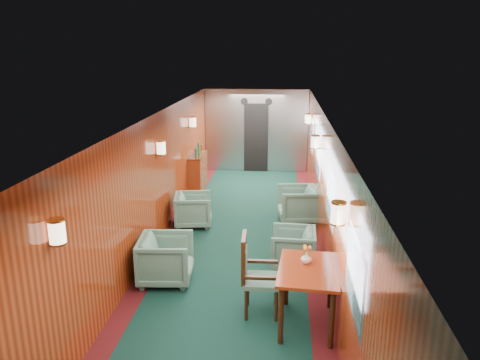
{
  "coord_description": "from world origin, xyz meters",
  "views": [
    {
      "loc": [
        0.78,
        -7.57,
        3.54
      ],
      "look_at": [
        0.0,
        0.79,
        1.15
      ],
      "focal_mm": 35.0,
      "sensor_mm": 36.0,
      "label": 1
    }
  ],
  "objects_px": {
    "dining_table": "(308,277)",
    "armchair_left_near": "(166,259)",
    "side_chair": "(254,272)",
    "armchair_right_near": "(293,248)",
    "armchair_right_far": "(298,204)",
    "credenza": "(198,173)",
    "armchair_left_far": "(193,210)"
  },
  "relations": [
    {
      "from": "side_chair",
      "to": "credenza",
      "type": "xyz_separation_m",
      "value": [
        -1.77,
        5.52,
        -0.13
      ]
    },
    {
      "from": "armchair_left_near",
      "to": "armchair_right_far",
      "type": "relative_size",
      "value": 1.0
    },
    {
      "from": "dining_table",
      "to": "side_chair",
      "type": "relative_size",
      "value": 1.0
    },
    {
      "from": "dining_table",
      "to": "side_chair",
      "type": "height_order",
      "value": "side_chair"
    },
    {
      "from": "credenza",
      "to": "armchair_right_far",
      "type": "bearing_deg",
      "value": -37.61
    },
    {
      "from": "dining_table",
      "to": "armchair_left_near",
      "type": "xyz_separation_m",
      "value": [
        -2.13,
        1.01,
        -0.32
      ]
    },
    {
      "from": "armchair_left_far",
      "to": "armchair_right_far",
      "type": "bearing_deg",
      "value": -87.26
    },
    {
      "from": "side_chair",
      "to": "armchair_right_near",
      "type": "relative_size",
      "value": 1.56
    },
    {
      "from": "armchair_left_near",
      "to": "armchair_right_far",
      "type": "bearing_deg",
      "value": -41.34
    },
    {
      "from": "armchair_left_near",
      "to": "armchair_right_near",
      "type": "relative_size",
      "value": 1.11
    },
    {
      "from": "armchair_left_far",
      "to": "armchair_right_near",
      "type": "distance_m",
      "value": 2.63
    },
    {
      "from": "dining_table",
      "to": "armchair_left_near",
      "type": "relative_size",
      "value": 1.41
    },
    {
      "from": "dining_table",
      "to": "armchair_left_far",
      "type": "bearing_deg",
      "value": 126.78
    },
    {
      "from": "armchair_right_near",
      "to": "armchair_right_far",
      "type": "xyz_separation_m",
      "value": [
        0.14,
        2.17,
        0.04
      ]
    },
    {
      "from": "credenza",
      "to": "armchair_left_far",
      "type": "distance_m",
      "value": 2.39
    },
    {
      "from": "armchair_right_near",
      "to": "armchair_right_far",
      "type": "distance_m",
      "value": 2.17
    },
    {
      "from": "dining_table",
      "to": "credenza",
      "type": "xyz_separation_m",
      "value": [
        -2.49,
        5.76,
        -0.2
      ]
    },
    {
      "from": "armchair_left_near",
      "to": "armchair_right_near",
      "type": "distance_m",
      "value": 2.09
    },
    {
      "from": "side_chair",
      "to": "armchair_left_near",
      "type": "distance_m",
      "value": 1.63
    },
    {
      "from": "side_chair",
      "to": "armchair_left_near",
      "type": "bearing_deg",
      "value": 149.65
    },
    {
      "from": "credenza",
      "to": "armchair_right_near",
      "type": "relative_size",
      "value": 1.69
    },
    {
      "from": "armchair_left_near",
      "to": "armchair_left_far",
      "type": "relative_size",
      "value": 1.1
    },
    {
      "from": "dining_table",
      "to": "armchair_left_far",
      "type": "xyz_separation_m",
      "value": [
        -2.16,
        3.4,
        -0.35
      ]
    },
    {
      "from": "armchair_left_far",
      "to": "armchair_right_near",
      "type": "relative_size",
      "value": 1.01
    },
    {
      "from": "dining_table",
      "to": "armchair_left_far",
      "type": "relative_size",
      "value": 1.54
    },
    {
      "from": "armchair_right_near",
      "to": "dining_table",
      "type": "bearing_deg",
      "value": 7.38
    },
    {
      "from": "armchair_right_far",
      "to": "side_chair",
      "type": "bearing_deg",
      "value": -18.82
    },
    {
      "from": "armchair_left_far",
      "to": "armchair_left_near",
      "type": "bearing_deg",
      "value": 171.3
    },
    {
      "from": "dining_table",
      "to": "armchair_right_far",
      "type": "height_order",
      "value": "dining_table"
    },
    {
      "from": "dining_table",
      "to": "armchair_left_far",
      "type": "distance_m",
      "value": 4.04
    },
    {
      "from": "dining_table",
      "to": "armchair_right_far",
      "type": "xyz_separation_m",
      "value": [
        -0.02,
        3.86,
        -0.31
      ]
    },
    {
      "from": "dining_table",
      "to": "armchair_left_near",
      "type": "height_order",
      "value": "dining_table"
    }
  ]
}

